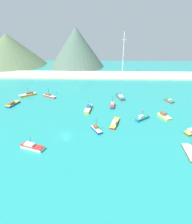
{
  "coord_description": "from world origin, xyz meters",
  "views": [
    {
      "loc": [
        15.2,
        -74.21,
        46.5
      ],
      "look_at": [
        12.38,
        23.96,
        0.04
      ],
      "focal_mm": 31.78,
      "sensor_mm": 36.0,
      "label": 1
    }
  ],
  "objects_px": {
    "radio_tower": "(123,53)",
    "fishing_boat_6": "(120,97)",
    "fishing_boat_10": "(112,105)",
    "fishing_boat_13": "(88,109)",
    "fishing_boat_14": "(164,116)",
    "fishing_boat_15": "(49,96)",
    "fishing_boat_9": "(12,104)",
    "buoy_0": "(57,93)",
    "fishing_boat_8": "(96,129)",
    "fishing_boat_2": "(32,147)",
    "fishing_boat_7": "(142,118)",
    "buoy_1": "(143,112)",
    "fishing_boat_3": "(28,94)",
    "fishing_boat_0": "(115,123)",
    "fishing_boat_4": "(192,132)",
    "fishing_boat_11": "(189,152)",
    "fishing_boat_12": "(169,101)"
  },
  "relations": [
    {
      "from": "radio_tower",
      "to": "fishing_boat_6",
      "type": "bearing_deg",
      "value": -96.39
    },
    {
      "from": "fishing_boat_10",
      "to": "fishing_boat_13",
      "type": "distance_m",
      "value": 14.59
    },
    {
      "from": "fishing_boat_14",
      "to": "fishing_boat_15",
      "type": "bearing_deg",
      "value": 157.44
    },
    {
      "from": "fishing_boat_9",
      "to": "buoy_0",
      "type": "distance_m",
      "value": 30.47
    },
    {
      "from": "fishing_boat_13",
      "to": "fishing_boat_8",
      "type": "bearing_deg",
      "value": -77.14
    },
    {
      "from": "fishing_boat_8",
      "to": "fishing_boat_2",
      "type": "bearing_deg",
      "value": -150.01
    },
    {
      "from": "fishing_boat_7",
      "to": "buoy_1",
      "type": "xyz_separation_m",
      "value": [
        2.18,
        9.35,
        -0.75
      ]
    },
    {
      "from": "fishing_boat_8",
      "to": "buoy_0",
      "type": "xyz_separation_m",
      "value": [
        -28.6,
        49.47,
        -0.79
      ]
    },
    {
      "from": "fishing_boat_13",
      "to": "fishing_boat_3",
      "type": "bearing_deg",
      "value": 152.47
    },
    {
      "from": "buoy_0",
      "to": "fishing_boat_7",
      "type": "bearing_deg",
      "value": -36.39
    },
    {
      "from": "fishing_boat_0",
      "to": "fishing_boat_14",
      "type": "relative_size",
      "value": 1.36
    },
    {
      "from": "fishing_boat_4",
      "to": "fishing_boat_15",
      "type": "distance_m",
      "value": 86.37
    },
    {
      "from": "fishing_boat_8",
      "to": "fishing_boat_11",
      "type": "xyz_separation_m",
      "value": [
        35.79,
        -15.72,
        -0.14
      ]
    },
    {
      "from": "fishing_boat_9",
      "to": "buoy_0",
      "type": "bearing_deg",
      "value": 44.23
    },
    {
      "from": "fishing_boat_4",
      "to": "radio_tower",
      "type": "relative_size",
      "value": 0.21
    },
    {
      "from": "fishing_boat_6",
      "to": "fishing_boat_13",
      "type": "bearing_deg",
      "value": -135.64
    },
    {
      "from": "fishing_boat_3",
      "to": "radio_tower",
      "type": "height_order",
      "value": "radio_tower"
    },
    {
      "from": "buoy_1",
      "to": "radio_tower",
      "type": "distance_m",
      "value": 84.73
    },
    {
      "from": "fishing_boat_10",
      "to": "fishing_boat_13",
      "type": "relative_size",
      "value": 0.61
    },
    {
      "from": "fishing_boat_4",
      "to": "fishing_boat_7",
      "type": "bearing_deg",
      "value": 146.63
    },
    {
      "from": "fishing_boat_4",
      "to": "fishing_boat_15",
      "type": "bearing_deg",
      "value": 149.67
    },
    {
      "from": "fishing_boat_9",
      "to": "fishing_boat_11",
      "type": "height_order",
      "value": "fishing_boat_11"
    },
    {
      "from": "buoy_0",
      "to": "buoy_1",
      "type": "bearing_deg",
      "value": -28.05
    },
    {
      "from": "fishing_boat_9",
      "to": "fishing_boat_10",
      "type": "bearing_deg",
      "value": -0.82
    },
    {
      "from": "fishing_boat_14",
      "to": "fishing_boat_15",
      "type": "height_order",
      "value": "fishing_boat_15"
    },
    {
      "from": "fishing_boat_12",
      "to": "fishing_boat_6",
      "type": "bearing_deg",
      "value": 170.33
    },
    {
      "from": "fishing_boat_4",
      "to": "fishing_boat_2",
      "type": "bearing_deg",
      "value": -169.09
    },
    {
      "from": "fishing_boat_10",
      "to": "fishing_boat_9",
      "type": "bearing_deg",
      "value": 179.18
    },
    {
      "from": "fishing_boat_8",
      "to": "fishing_boat_7",
      "type": "bearing_deg",
      "value": 26.79
    },
    {
      "from": "fishing_boat_8",
      "to": "fishing_boat_14",
      "type": "xyz_separation_m",
      "value": [
        34.75,
        14.47,
        0.08
      ]
    },
    {
      "from": "fishing_boat_10",
      "to": "fishing_boat_12",
      "type": "height_order",
      "value": "fishing_boat_10"
    },
    {
      "from": "fishing_boat_2",
      "to": "fishing_boat_13",
      "type": "height_order",
      "value": "fishing_boat_13"
    },
    {
      "from": "fishing_boat_2",
      "to": "fishing_boat_12",
      "type": "height_order",
      "value": "fishing_boat_2"
    },
    {
      "from": "fishing_boat_9",
      "to": "radio_tower",
      "type": "height_order",
      "value": "radio_tower"
    },
    {
      "from": "fishing_boat_12",
      "to": "buoy_1",
      "type": "distance_m",
      "value": 24.55
    },
    {
      "from": "fishing_boat_6",
      "to": "fishing_boat_11",
      "type": "height_order",
      "value": "fishing_boat_11"
    },
    {
      "from": "fishing_boat_0",
      "to": "buoy_1",
      "type": "height_order",
      "value": "fishing_boat_0"
    },
    {
      "from": "fishing_boat_10",
      "to": "buoy_1",
      "type": "xyz_separation_m",
      "value": [
        16.43,
        -6.49,
        -0.79
      ]
    },
    {
      "from": "fishing_boat_6",
      "to": "fishing_boat_14",
      "type": "height_order",
      "value": "fishing_boat_6"
    },
    {
      "from": "fishing_boat_12",
      "to": "fishing_boat_9",
      "type": "bearing_deg",
      "value": -175.01
    },
    {
      "from": "fishing_boat_4",
      "to": "fishing_boat_12",
      "type": "relative_size",
      "value": 1.04
    },
    {
      "from": "buoy_0",
      "to": "fishing_boat_14",
      "type": "bearing_deg",
      "value": -28.92
    },
    {
      "from": "fishing_boat_2",
      "to": "fishing_boat_9",
      "type": "xyz_separation_m",
      "value": [
        -25.46,
        42.63,
        -0.05
      ]
    },
    {
      "from": "fishing_boat_3",
      "to": "fishing_boat_14",
      "type": "xyz_separation_m",
      "value": [
        81.29,
        -29.63,
        0.05
      ]
    },
    {
      "from": "buoy_0",
      "to": "fishing_boat_8",
      "type": "bearing_deg",
      "value": -59.97
    },
    {
      "from": "fishing_boat_9",
      "to": "fishing_boat_12",
      "type": "xyz_separation_m",
      "value": [
        94.45,
        8.24,
        -0.2
      ]
    },
    {
      "from": "fishing_boat_3",
      "to": "fishing_boat_4",
      "type": "relative_size",
      "value": 1.39
    },
    {
      "from": "fishing_boat_6",
      "to": "fishing_boat_15",
      "type": "relative_size",
      "value": 1.16
    },
    {
      "from": "fishing_boat_4",
      "to": "buoy_1",
      "type": "height_order",
      "value": "fishing_boat_4"
    },
    {
      "from": "fishing_boat_3",
      "to": "fishing_boat_6",
      "type": "distance_m",
      "value": 60.9
    }
  ]
}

